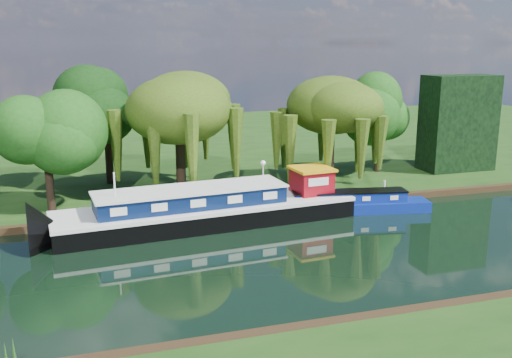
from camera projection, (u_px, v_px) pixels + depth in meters
name	position (u px, v px, depth m)	size (l,w,h in m)	color
ground	(314.00, 252.00, 30.81)	(120.00, 120.00, 0.00)	black
far_bank	(193.00, 144.00, 62.35)	(120.00, 52.00, 0.45)	#15360E
dutch_barge	(210.00, 209.00, 35.51)	(19.02, 5.81, 3.95)	black
narrowboat	(349.00, 204.00, 38.08)	(10.99, 3.70, 1.58)	navy
red_dinghy	(108.00, 237.00, 33.21)	(2.21, 3.09, 0.64)	maroon
willow_left	(179.00, 110.00, 40.96)	(6.77, 6.77, 8.12)	black
willow_right	(331.00, 116.00, 42.04)	(6.04, 6.04, 7.36)	black
tree_far_left	(45.00, 133.00, 35.69)	(4.63, 4.63, 7.46)	black
tree_far_mid	(106.00, 110.00, 42.89)	(5.04, 5.04, 8.24)	black
tree_far_right	(380.00, 113.00, 47.20)	(4.36, 4.36, 7.14)	black
conifer_hedge	(458.00, 123.00, 48.25)	(6.00, 3.00, 8.00)	black
lamppost	(263.00, 169.00, 40.15)	(0.36, 0.36, 2.56)	silver
mooring_posts	(259.00, 197.00, 38.25)	(19.16, 0.16, 1.00)	silver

